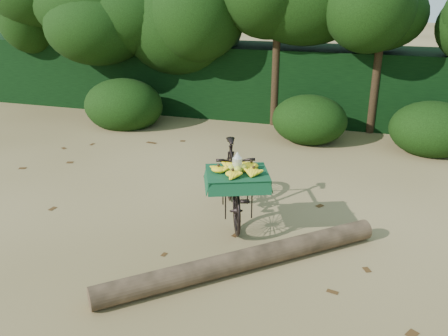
% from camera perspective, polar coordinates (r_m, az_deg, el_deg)
% --- Properties ---
extents(ground, '(80.00, 80.00, 0.00)m').
position_cam_1_polar(ground, '(7.16, -6.54, -6.17)').
color(ground, tan).
rests_on(ground, ground).
extents(vendor_bicycle, '(1.31, 2.00, 1.15)m').
position_cam_1_polar(vendor_bicycle, '(6.97, 1.07, -1.53)').
color(vendor_bicycle, black).
rests_on(vendor_bicycle, ground).
extents(fallen_log, '(2.99, 2.67, 0.27)m').
position_cam_1_polar(fallen_log, '(5.92, 2.48, -10.98)').
color(fallen_log, brown).
rests_on(fallen_log, ground).
extents(hedge_backdrop, '(26.00, 1.80, 1.80)m').
position_cam_1_polar(hedge_backdrop, '(12.60, 4.64, 10.44)').
color(hedge_backdrop, black).
rests_on(hedge_backdrop, ground).
extents(tree_row, '(14.50, 2.00, 4.00)m').
position_cam_1_polar(tree_row, '(11.83, 0.75, 15.17)').
color(tree_row, black).
rests_on(tree_row, ground).
extents(bush_clumps, '(8.80, 1.70, 0.90)m').
position_cam_1_polar(bush_clumps, '(10.70, 4.88, 5.95)').
color(bush_clumps, black).
rests_on(bush_clumps, ground).
extents(leaf_litter, '(7.00, 7.30, 0.01)m').
position_cam_1_polar(leaf_litter, '(7.69, -4.67, -4.00)').
color(leaf_litter, '#432A12').
rests_on(leaf_litter, ground).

